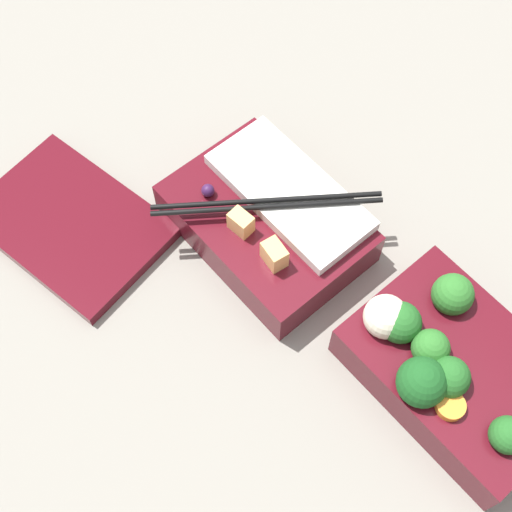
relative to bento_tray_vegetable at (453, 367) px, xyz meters
The scene contains 4 objects.
ground_plane 0.12m from the bento_tray_vegetable, ahead, with size 3.00×3.00×0.00m, color gray.
bento_tray_vegetable is the anchor object (origin of this frame).
bento_tray_rice 0.22m from the bento_tray_vegetable, ahead, with size 0.19×0.18×0.07m.
bento_lid 0.39m from the bento_tray_vegetable, 25.20° to the left, with size 0.18×0.13×0.01m, color #510F19.
Camera 1 is at (-0.16, 0.27, 0.62)m, focal length 50.00 mm.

